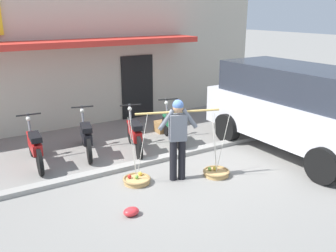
{
  "coord_description": "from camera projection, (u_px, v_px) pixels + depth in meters",
  "views": [
    {
      "loc": [
        -3.66,
        -6.15,
        3.35
      ],
      "look_at": [
        0.46,
        0.6,
        0.85
      ],
      "focal_mm": 39.25,
      "sensor_mm": 36.0,
      "label": 1
    }
  ],
  "objects": [
    {
      "name": "ground_plane",
      "position": [
        164.0,
        174.0,
        7.84
      ],
      "size": [
        90.0,
        90.0,
        0.0
      ],
      "primitive_type": "plane",
      "color": "gray"
    },
    {
      "name": "fruit_basket_left_side",
      "position": [
        216.0,
        172.0,
        7.77
      ],
      "size": [
        0.57,
        0.57,
        1.45
      ],
      "color": "tan",
      "rests_on": "ground"
    },
    {
      "name": "motorcycle_second_in_row",
      "position": [
        86.0,
        136.0,
        8.82
      ],
      "size": [
        0.62,
        1.79,
        1.09
      ],
      "color": "black",
      "rests_on": "ground"
    },
    {
      "name": "sidewalk_curb",
      "position": [
        149.0,
        161.0,
        8.39
      ],
      "size": [
        20.0,
        0.24,
        0.1
      ],
      "primitive_type": "cube",
      "color": "gray",
      "rests_on": "ground"
    },
    {
      "name": "storefront_building",
      "position": [
        52.0,
        49.0,
        12.51
      ],
      "size": [
        13.0,
        6.0,
        4.2
      ],
      "color": "beige",
      "rests_on": "ground"
    },
    {
      "name": "parked_truck",
      "position": [
        298.0,
        107.0,
        8.82
      ],
      "size": [
        2.21,
        4.84,
        2.1
      ],
      "color": "silver",
      "rests_on": "ground"
    },
    {
      "name": "motorcycle_end_of_row",
      "position": [
        173.0,
        126.0,
        9.59
      ],
      "size": [
        0.65,
        1.78,
        1.09
      ],
      "color": "black",
      "rests_on": "ground"
    },
    {
      "name": "fruit_vendor",
      "position": [
        178.0,
        135.0,
        7.33
      ],
      "size": [
        1.62,
        0.6,
        1.7
      ],
      "color": "black",
      "rests_on": "ground"
    },
    {
      "name": "fruit_basket_right_side",
      "position": [
        137.0,
        179.0,
        7.43
      ],
      "size": [
        0.57,
        0.57,
        1.45
      ],
      "color": "tan",
      "rests_on": "ground"
    },
    {
      "name": "plastic_litter_bag",
      "position": [
        131.0,
        212.0,
        6.26
      ],
      "size": [
        0.28,
        0.22,
        0.14
      ],
      "primitive_type": "ellipsoid",
      "color": "red",
      "rests_on": "ground"
    },
    {
      "name": "wooden_crate",
      "position": [
        163.0,
        126.0,
        10.55
      ],
      "size": [
        0.44,
        0.36,
        0.32
      ],
      "primitive_type": "cube",
      "color": "olive",
      "rests_on": "ground"
    },
    {
      "name": "motorcycle_nearest_shop",
      "position": [
        35.0,
        146.0,
        8.17
      ],
      "size": [
        0.54,
        1.82,
        1.09
      ],
      "color": "black",
      "rests_on": "ground"
    },
    {
      "name": "motorcycle_third_in_row",
      "position": [
        135.0,
        134.0,
        8.99
      ],
      "size": [
        0.69,
        1.77,
        1.09
      ],
      "color": "black",
      "rests_on": "ground"
    }
  ]
}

